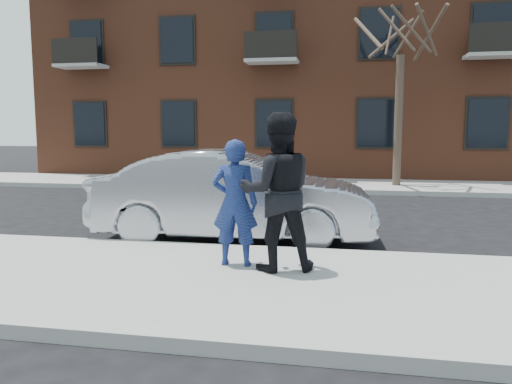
% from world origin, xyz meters
% --- Properties ---
extents(ground, '(100.00, 100.00, 0.00)m').
position_xyz_m(ground, '(0.00, 0.00, 0.00)').
color(ground, black).
rests_on(ground, ground).
extents(near_sidewalk, '(50.00, 3.50, 0.15)m').
position_xyz_m(near_sidewalk, '(0.00, -0.25, 0.07)').
color(near_sidewalk, gray).
rests_on(near_sidewalk, ground).
extents(near_curb, '(50.00, 0.10, 0.15)m').
position_xyz_m(near_curb, '(0.00, 1.55, 0.07)').
color(near_curb, '#999691').
rests_on(near_curb, ground).
extents(far_sidewalk, '(50.00, 3.50, 0.15)m').
position_xyz_m(far_sidewalk, '(0.00, 11.25, 0.07)').
color(far_sidewalk, gray).
rests_on(far_sidewalk, ground).
extents(far_curb, '(50.00, 0.10, 0.15)m').
position_xyz_m(far_curb, '(0.00, 9.45, 0.07)').
color(far_curb, '#999691').
rests_on(far_curb, ground).
extents(apartment_building, '(24.30, 10.30, 12.30)m').
position_xyz_m(apartment_building, '(2.00, 18.00, 6.16)').
color(apartment_building, brown).
rests_on(apartment_building, ground).
extents(street_tree, '(3.60, 3.60, 6.80)m').
position_xyz_m(street_tree, '(4.50, 11.00, 5.52)').
color(street_tree, '#392C21').
rests_on(street_tree, far_sidewalk).
extents(silver_sedan, '(4.95, 1.98, 1.60)m').
position_xyz_m(silver_sedan, '(1.00, 2.53, 0.80)').
color(silver_sedan, '#999BA3').
rests_on(silver_sedan, ground).
extents(man_hoodie, '(0.64, 0.50, 1.69)m').
position_xyz_m(man_hoodie, '(1.50, 0.44, 1.00)').
color(man_hoodie, navy).
rests_on(man_hoodie, near_sidewalk).
extents(man_peacoat, '(1.16, 1.01, 2.03)m').
position_xyz_m(man_peacoat, '(2.08, 0.33, 1.16)').
color(man_peacoat, black).
rests_on(man_peacoat, near_sidewalk).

